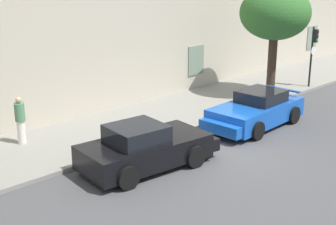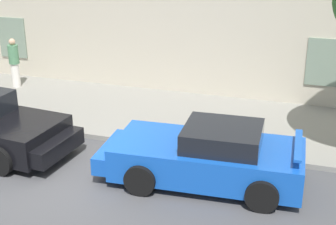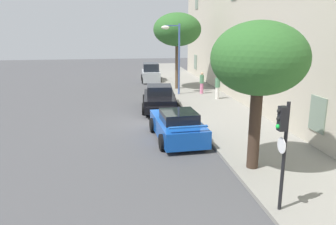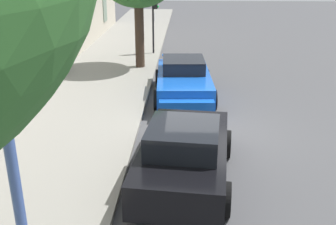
{
  "view_description": "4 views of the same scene",
  "coord_description": "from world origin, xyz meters",
  "px_view_note": "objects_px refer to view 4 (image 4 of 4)",
  "views": [
    {
      "loc": [
        -12.39,
        -10.44,
        6.46
      ],
      "look_at": [
        -1.21,
        1.29,
        1.41
      ],
      "focal_mm": 52.22,
      "sensor_mm": 36.0,
      "label": 1
    },
    {
      "loc": [
        5.52,
        -9.46,
        5.86
      ],
      "look_at": [
        1.73,
        2.44,
        0.94
      ],
      "focal_mm": 53.76,
      "sensor_mm": 36.0,
      "label": 2
    },
    {
      "loc": [
        18.06,
        -1.93,
        5.12
      ],
      "look_at": [
        1.25,
        0.64,
        0.8
      ],
      "focal_mm": 35.74,
      "sensor_mm": 36.0,
      "label": 3
    },
    {
      "loc": [
        -11.19,
        0.7,
        4.96
      ],
      "look_at": [
        -0.82,
        1.18,
        0.94
      ],
      "focal_mm": 42.73,
      "sensor_mm": 36.0,
      "label": 4
    }
  ],
  "objects_px": {
    "street_lamp": "(37,70)",
    "sportscar_red_lead": "(185,151)",
    "traffic_light": "(155,13)",
    "sportscar_yellow_flank": "(184,82)"
  },
  "relations": [
    {
      "from": "sportscar_yellow_flank",
      "to": "street_lamp",
      "type": "relative_size",
      "value": 0.91
    },
    {
      "from": "sportscar_yellow_flank",
      "to": "traffic_light",
      "type": "relative_size",
      "value": 1.54
    },
    {
      "from": "traffic_light",
      "to": "street_lamp",
      "type": "bearing_deg",
      "value": -179.76
    },
    {
      "from": "traffic_light",
      "to": "street_lamp",
      "type": "relative_size",
      "value": 0.59
    },
    {
      "from": "traffic_light",
      "to": "street_lamp",
      "type": "distance_m",
      "value": 17.27
    },
    {
      "from": "sportscar_red_lead",
      "to": "sportscar_yellow_flank",
      "type": "distance_m",
      "value": 5.73
    },
    {
      "from": "street_lamp",
      "to": "traffic_light",
      "type": "bearing_deg",
      "value": 0.24
    },
    {
      "from": "street_lamp",
      "to": "sportscar_red_lead",
      "type": "bearing_deg",
      "value": -20.35
    },
    {
      "from": "sportscar_red_lead",
      "to": "sportscar_yellow_flank",
      "type": "relative_size",
      "value": 0.99
    },
    {
      "from": "sportscar_red_lead",
      "to": "traffic_light",
      "type": "bearing_deg",
      "value": 7.58
    }
  ]
}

